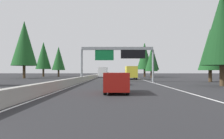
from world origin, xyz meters
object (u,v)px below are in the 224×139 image
(minivan_mid_left, at_px, (116,82))
(conifer_right_distant, at_px, (153,59))
(conifer_right_mid, at_px, (151,60))
(conifer_left_mid, at_px, (43,56))
(sedan_distant_a, at_px, (114,80))
(sign_gantry_overhead, at_px, (118,54))
(conifer_right_foreground, at_px, (222,28))
(conifer_left_near, at_px, (24,43))
(box_truck_mid_center, at_px, (131,72))
(conifer_right_far, at_px, (145,56))
(sedan_near_center, at_px, (107,74))
(conifer_left_far, at_px, (59,58))
(conifer_right_near, at_px, (210,50))
(bus_far_left, at_px, (103,72))

(minivan_mid_left, height_order, conifer_right_distant, conifer_right_distant)
(conifer_right_mid, distance_m, conifer_left_mid, 37.60)
(sedan_distant_a, distance_m, conifer_right_mid, 37.77)
(sign_gantry_overhead, bearing_deg, conifer_right_foreground, -131.36)
(conifer_right_mid, height_order, conifer_left_near, conifer_left_near)
(conifer_left_near, bearing_deg, conifer_right_foreground, -130.70)
(box_truck_mid_center, relative_size, conifer_right_mid, 0.99)
(conifer_right_mid, relative_size, conifer_right_far, 0.76)
(conifer_right_far, height_order, conifer_left_near, conifer_left_near)
(box_truck_mid_center, height_order, conifer_left_near, conifer_left_near)
(sedan_distant_a, xyz_separation_m, conifer_right_far, (44.43, -10.10, 6.18))
(sedan_near_center, height_order, conifer_left_far, conifer_left_far)
(sedan_distant_a, height_order, conifer_right_near, conifer_right_near)
(conifer_right_far, relative_size, conifer_left_near, 0.74)
(minivan_mid_left, relative_size, conifer_right_foreground, 0.43)
(conifer_right_near, bearing_deg, sedan_distant_a, 118.37)
(minivan_mid_left, xyz_separation_m, box_truck_mid_center, (33.61, -3.72, 0.66))
(conifer_right_near, xyz_separation_m, conifer_right_mid, (26.86, 5.75, -0.40))
(box_truck_mid_center, xyz_separation_m, conifer_right_distant, (36.03, -11.16, 5.08))
(sedan_distant_a, xyz_separation_m, conifer_left_near, (29.65, 23.70, 8.56))
(bus_far_left, height_order, conifer_left_far, conifer_left_far)
(bus_far_left, relative_size, conifer_left_near, 0.76)
(box_truck_mid_center, bearing_deg, minivan_mid_left, 173.69)
(conifer_left_near, bearing_deg, conifer_right_mid, -79.82)
(box_truck_mid_center, relative_size, conifer_left_near, 0.56)
(sign_gantry_overhead, relative_size, conifer_left_near, 0.83)
(minivan_mid_left, relative_size, conifer_left_near, 0.33)
(sedan_near_center, distance_m, conifer_right_near, 76.26)
(conifer_right_near, height_order, conifer_left_near, conifer_left_near)
(box_truck_mid_center, bearing_deg, conifer_right_distant, -17.21)
(minivan_mid_left, bearing_deg, bus_far_left, 3.83)
(conifer_right_distant, bearing_deg, conifer_right_mid, 169.36)
(conifer_left_far, bearing_deg, conifer_right_near, -137.66)
(conifer_left_near, xyz_separation_m, conifer_left_far, (18.59, -4.63, -2.92))
(minivan_mid_left, xyz_separation_m, conifer_right_distant, (69.64, -14.88, 5.74))
(conifer_right_mid, xyz_separation_m, conifer_right_distant, (22.28, -4.18, 1.51))
(sign_gantry_overhead, xyz_separation_m, bus_far_left, (34.41, 4.23, -3.08))
(sedan_distant_a, relative_size, conifer_right_mid, 0.51)
(sedan_distant_a, bearing_deg, sedan_near_center, 2.35)
(sedan_distant_a, relative_size, sedan_near_center, 1.00)
(conifer_right_far, bearing_deg, conifer_right_foreground, -175.93)
(conifer_right_near, bearing_deg, conifer_right_foreground, 163.92)
(box_truck_mid_center, height_order, conifer_right_distant, conifer_right_distant)
(conifer_left_mid, bearing_deg, conifer_right_foreground, -143.30)
(conifer_right_far, bearing_deg, bus_far_left, 95.02)
(sign_gantry_overhead, xyz_separation_m, conifer_right_near, (0.18, -15.87, 0.79))
(sign_gantry_overhead, xyz_separation_m, conifer_left_near, (20.82, 24.51, 4.44))
(conifer_right_foreground, distance_m, conifer_right_distant, 60.46)
(minivan_mid_left, bearing_deg, sedan_distant_a, 1.17)
(conifer_right_near, bearing_deg, sign_gantry_overhead, 90.64)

